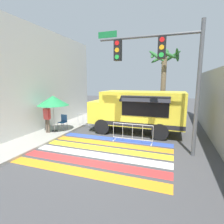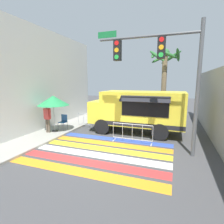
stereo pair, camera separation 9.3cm
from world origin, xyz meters
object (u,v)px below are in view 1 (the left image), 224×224
(folding_chair, at_px, (63,121))
(barricade_front, at_px, (132,133))
(patio_umbrella, at_px, (53,101))
(barricade_side, at_px, (88,121))
(vendor_person, at_px, (47,116))
(traffic_signal_pole, at_px, (162,63))
(food_truck, at_px, (136,109))
(palm_tree, at_px, (164,72))

(folding_chair, xyz_separation_m, barricade_front, (4.68, -0.59, -0.21))
(patio_umbrella, xyz_separation_m, barricade_side, (1.33, 1.97, -1.56))
(vendor_person, relative_size, barricade_front, 0.82)
(traffic_signal_pole, bearing_deg, barricade_side, 151.15)
(food_truck, distance_m, vendor_person, 5.40)
(patio_umbrella, bearing_deg, barricade_side, 55.99)
(food_truck, relative_size, folding_chair, 5.91)
(patio_umbrella, distance_m, vendor_person, 1.01)
(food_truck, height_order, palm_tree, palm_tree)
(barricade_side, bearing_deg, traffic_signal_pole, -28.85)
(traffic_signal_pole, distance_m, vendor_person, 7.13)
(folding_chair, xyz_separation_m, vendor_person, (-0.47, -0.92, 0.42))
(patio_umbrella, relative_size, vendor_person, 1.27)
(barricade_front, xyz_separation_m, barricade_side, (-3.59, 1.96, -0.01))
(food_truck, relative_size, patio_umbrella, 2.55)
(folding_chair, bearing_deg, barricade_side, 58.61)
(patio_umbrella, relative_size, palm_tree, 0.40)
(barricade_side, relative_size, palm_tree, 0.30)
(vendor_person, height_order, barricade_front, vendor_person)
(vendor_person, xyz_separation_m, palm_tree, (6.28, 5.61, 2.78))
(food_truck, distance_m, barricade_side, 3.49)
(traffic_signal_pole, xyz_separation_m, patio_umbrella, (-6.29, 0.76, -1.91))
(food_truck, bearing_deg, barricade_side, 178.73)
(folding_chair, bearing_deg, palm_tree, 46.33)
(patio_umbrella, distance_m, folding_chair, 1.49)
(folding_chair, distance_m, palm_tree, 8.12)
(food_truck, distance_m, patio_umbrella, 5.07)
(traffic_signal_pole, bearing_deg, vendor_person, 176.09)
(vendor_person, bearing_deg, palm_tree, 26.84)
(traffic_signal_pole, height_order, folding_chair, traffic_signal_pole)
(traffic_signal_pole, relative_size, barricade_side, 3.36)
(traffic_signal_pole, height_order, patio_umbrella, traffic_signal_pole)
(traffic_signal_pole, bearing_deg, food_truck, 121.36)
(vendor_person, relative_size, palm_tree, 0.31)
(vendor_person, distance_m, barricade_side, 2.85)
(barricade_side, bearing_deg, vendor_person, -124.49)
(barricade_front, height_order, palm_tree, palm_tree)
(folding_chair, relative_size, vendor_person, 0.55)
(patio_umbrella, relative_size, barricade_side, 1.34)
(traffic_signal_pole, xyz_separation_m, barricade_side, (-4.96, 2.73, -3.48))
(folding_chair, xyz_separation_m, palm_tree, (5.80, 4.70, 3.19))
(barricade_front, bearing_deg, barricade_side, 151.32)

